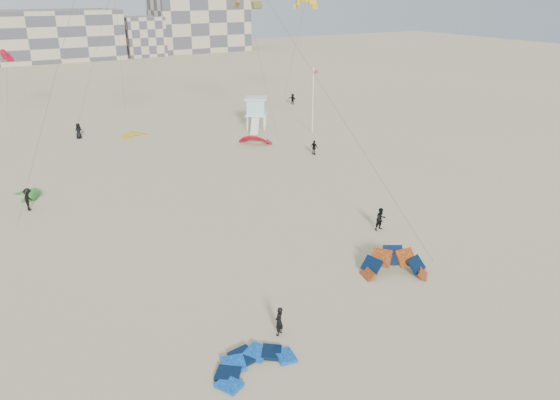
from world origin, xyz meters
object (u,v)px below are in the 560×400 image
kite_ground_blue (253,367)px  lifeguard_tower_near (256,113)px  kite_ground_orange (394,275)px  kitesurfer_main (279,321)px

kite_ground_blue → lifeguard_tower_near: 47.92m
kite_ground_orange → kitesurfer_main: size_ratio=2.58×
kite_ground_blue → kitesurfer_main: (2.41, 1.68, 0.81)m
kite_ground_blue → lifeguard_tower_near: size_ratio=0.67×
kite_ground_blue → kitesurfer_main: kitesurfer_main is taller
kite_ground_orange → lifeguard_tower_near: size_ratio=0.70×
kite_ground_orange → lifeguard_tower_near: 40.16m
kitesurfer_main → kite_ground_blue: bearing=3.7°
kite_ground_orange → lifeguard_tower_near: (10.52, 38.71, 1.97)m
kite_ground_blue → kitesurfer_main: size_ratio=2.47×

